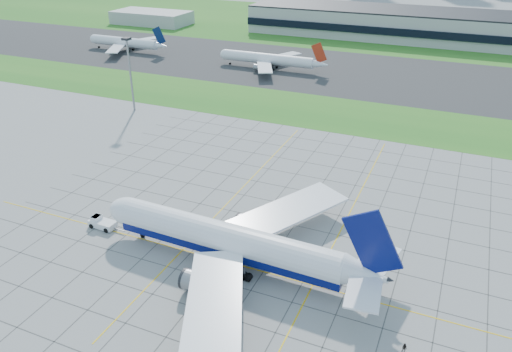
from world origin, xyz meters
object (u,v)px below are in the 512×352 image
at_px(light_mast, 129,65).
at_px(airliner, 230,241).
at_px(distant_jet_1, 269,59).
at_px(crew_near, 141,234).
at_px(pushback_tug, 102,223).
at_px(distant_jet_0, 126,42).
at_px(crew_far, 404,348).

relative_size(light_mast, airliner, 0.41).
height_order(airliner, distant_jet_1, airliner).
xyz_separation_m(light_mast, airliner, (70.96, -67.02, -10.92)).
bearing_deg(crew_near, light_mast, 61.41).
xyz_separation_m(pushback_tug, distant_jet_0, (-97.66, 141.07, 3.38)).
bearing_deg(crew_far, pushback_tug, -171.23).
height_order(light_mast, crew_far, light_mast).
distance_m(crew_far, distant_jet_0, 223.63).
xyz_separation_m(light_mast, distant_jet_0, (-58.54, 74.50, -11.69)).
height_order(light_mast, crew_near, light_mast).
distance_m(pushback_tug, crew_far, 67.70).
distance_m(crew_near, distant_jet_0, 177.73).
distance_m(pushback_tug, distant_jet_1, 138.82).
height_order(distant_jet_0, distant_jet_1, same).
relative_size(crew_far, distant_jet_1, 0.04).
xyz_separation_m(light_mast, crew_far, (106.03, -76.88, -15.30)).
bearing_deg(airliner, crew_far, -13.90).
bearing_deg(light_mast, airliner, -43.37).
distance_m(airliner, distant_jet_0, 191.83).
xyz_separation_m(airliner, distant_jet_0, (-129.50, 141.52, -0.77)).
relative_size(light_mast, crew_near, 14.38).
height_order(pushback_tug, crew_near, pushback_tug).
bearing_deg(crew_near, pushback_tug, 115.03).
distance_m(light_mast, airliner, 98.21).
height_order(light_mast, pushback_tug, light_mast).
bearing_deg(airliner, light_mast, 138.44).
bearing_deg(airliner, crew_near, -179.56).
bearing_deg(distant_jet_1, airliner, -70.86).
height_order(airliner, distant_jet_0, airliner).
height_order(crew_far, distant_jet_1, distant_jet_1).
xyz_separation_m(crew_near, distant_jet_1, (-26.61, 137.77, 3.60)).
bearing_deg(crew_far, distant_jet_1, 136.81).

